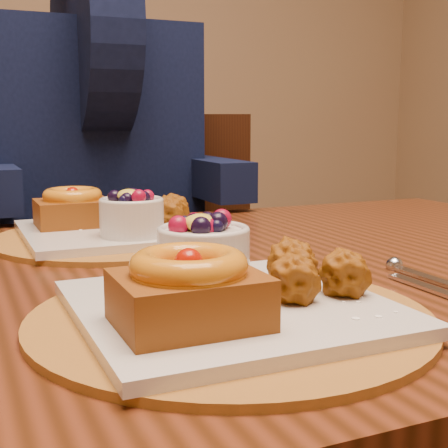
{
  "coord_description": "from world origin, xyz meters",
  "views": [
    {
      "loc": [
        -0.34,
        -0.63,
        0.94
      ],
      "look_at": [
        -0.09,
        -0.06,
        0.84
      ],
      "focal_mm": 50.0,
      "sensor_mm": 36.0,
      "label": 1
    }
  ],
  "objects_px": {
    "diner": "(95,117)",
    "chair_far": "(161,293)",
    "dining_table": "(160,329)",
    "place_setting_far": "(115,224)",
    "place_setting_near": "(225,291)"
  },
  "relations": [
    {
      "from": "diner",
      "to": "chair_far",
      "type": "bearing_deg",
      "value": 16.35
    },
    {
      "from": "dining_table",
      "to": "place_setting_far",
      "type": "xyz_separation_m",
      "value": [
        -0.0,
        0.21,
        0.1
      ]
    },
    {
      "from": "dining_table",
      "to": "diner",
      "type": "bearing_deg",
      "value": 84.07
    },
    {
      "from": "place_setting_far",
      "to": "place_setting_near",
      "type": "bearing_deg",
      "value": -90.05
    },
    {
      "from": "chair_far",
      "to": "diner",
      "type": "distance_m",
      "value": 0.44
    },
    {
      "from": "dining_table",
      "to": "chair_far",
      "type": "distance_m",
      "value": 0.71
    },
    {
      "from": "place_setting_far",
      "to": "dining_table",
      "type": "bearing_deg",
      "value": -89.16
    },
    {
      "from": "dining_table",
      "to": "place_setting_far",
      "type": "distance_m",
      "value": 0.24
    },
    {
      "from": "diner",
      "to": "dining_table",
      "type": "bearing_deg",
      "value": -73.68
    },
    {
      "from": "place_setting_far",
      "to": "chair_far",
      "type": "relative_size",
      "value": 0.4
    },
    {
      "from": "dining_table",
      "to": "diner",
      "type": "relative_size",
      "value": 1.8
    },
    {
      "from": "dining_table",
      "to": "place_setting_near",
      "type": "height_order",
      "value": "place_setting_near"
    },
    {
      "from": "dining_table",
      "to": "place_setting_near",
      "type": "distance_m",
      "value": 0.24
    },
    {
      "from": "place_setting_near",
      "to": "diner",
      "type": "relative_size",
      "value": 0.43
    },
    {
      "from": "diner",
      "to": "place_setting_near",
      "type": "bearing_deg",
      "value": -72.48
    }
  ]
}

